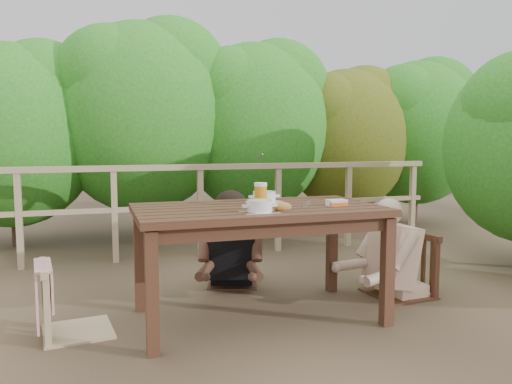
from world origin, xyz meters
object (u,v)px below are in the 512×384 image
object	(u,v)px
woman	(232,212)
butter_tub	(337,204)
beer_glass	(261,195)
chair_left	(76,265)
tumbler	(305,206)
bread_roll	(283,207)
table	(258,264)
diner_right	(403,215)
soup_far	(264,198)
soup_near	(260,207)
chair_right	(400,237)
chair_far	(232,236)

from	to	relation	value
woman	butter_tub	distance (m)	1.15
woman	beer_glass	xyz separation A→B (m)	(-0.02, -0.84, 0.23)
chair_left	tumbler	bearing A→B (deg)	-108.64
chair_left	beer_glass	size ratio (longest dim) A/B	5.11
bread_roll	table	bearing A→B (deg)	111.65
chair_left	bread_roll	xyz separation A→B (m)	(1.31, -0.34, 0.37)
diner_right	soup_far	bearing A→B (deg)	81.67
tumbler	butter_tub	bearing A→B (deg)	15.17
soup_near	beer_glass	distance (m)	0.32
soup_near	chair_left	bearing A→B (deg)	162.29
chair_right	soup_far	distance (m)	1.19
chair_left	diner_right	bearing A→B (deg)	-95.60
chair_left	butter_tub	bearing A→B (deg)	-104.45
chair_right	woman	size ratio (longest dim) A/B	0.75
soup_far	butter_tub	world-z (taller)	soup_far
bread_roll	beer_glass	bearing A→B (deg)	102.59
woman	soup_far	distance (m)	0.69
diner_right	soup_near	world-z (taller)	diner_right
soup_near	butter_tub	bearing A→B (deg)	11.15
beer_glass	chair_right	bearing A→B (deg)	4.90
table	diner_right	size ratio (longest dim) A/B	1.29
beer_glass	butter_tub	world-z (taller)	beer_glass
chair_right	tumbler	xyz separation A→B (m)	(-1.00, -0.36, 0.34)
chair_left	tumbler	world-z (taller)	chair_left
bread_roll	soup_far	bearing A→B (deg)	86.23
woman	diner_right	xyz separation A→B (m)	(1.24, -0.74, 0.02)
butter_tub	table	bearing A→B (deg)	162.30
chair_far	diner_right	world-z (taller)	diner_right
soup_far	woman	bearing A→B (deg)	96.68
chair_left	chair_far	distance (m)	1.48
butter_tub	chair_left	bearing A→B (deg)	168.77
chair_far	beer_glass	bearing A→B (deg)	-73.68
soup_far	tumbler	distance (m)	0.46
chair_far	butter_tub	bearing A→B (deg)	-46.53
butter_tub	woman	bearing A→B (deg)	112.31
table	chair_far	distance (m)	0.87
chair_left	diner_right	world-z (taller)	diner_right
chair_left	tumbler	size ratio (longest dim) A/B	12.28
woman	soup_far	xyz separation A→B (m)	(0.08, -0.66, 0.19)
chair_right	beer_glass	xyz separation A→B (m)	(-1.23, -0.11, 0.40)
chair_right	diner_right	distance (m)	0.18
chair_right	beer_glass	size ratio (longest dim) A/B	5.41
soup_near	woman	bearing A→B (deg)	83.89
chair_left	soup_near	bearing A→B (deg)	-114.25
table	chair_right	xyz separation A→B (m)	(1.26, 0.15, 0.09)
chair_far	woman	world-z (taller)	woman
diner_right	table	bearing A→B (deg)	92.22
diner_right	tumbler	world-z (taller)	diner_right
bread_roll	butter_tub	xyz separation A→B (m)	(0.45, 0.10, -0.01)
chair_left	butter_tub	xyz separation A→B (m)	(1.76, -0.24, 0.36)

